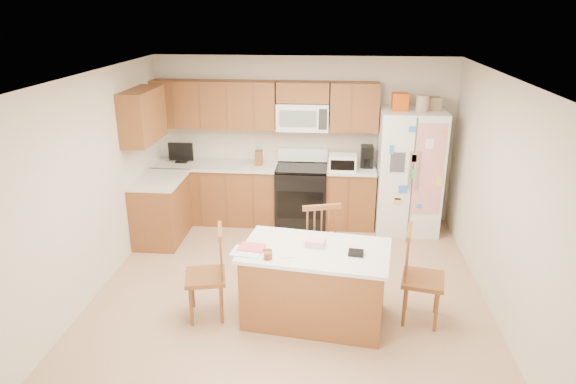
# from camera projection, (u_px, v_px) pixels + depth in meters

# --- Properties ---
(ground) EXTENTS (4.50, 4.50, 0.00)m
(ground) POSITION_uv_depth(u_px,v_px,m) (291.00, 286.00, 6.17)
(ground) COLOR #A87A54
(ground) RESTS_ON ground
(room_shell) EXTENTS (4.60, 4.60, 2.52)m
(room_shell) POSITION_uv_depth(u_px,v_px,m) (291.00, 172.00, 5.68)
(room_shell) COLOR beige
(room_shell) RESTS_ON ground
(cabinetry) EXTENTS (3.36, 1.56, 2.15)m
(cabinetry) POSITION_uv_depth(u_px,v_px,m) (235.00, 168.00, 7.62)
(cabinetry) COLOR brown
(cabinetry) RESTS_ON ground
(stove) EXTENTS (0.76, 0.65, 1.13)m
(stove) POSITION_uv_depth(u_px,v_px,m) (302.00, 194.00, 7.82)
(stove) COLOR black
(stove) RESTS_ON ground
(refrigerator) EXTENTS (0.90, 0.79, 2.04)m
(refrigerator) POSITION_uv_depth(u_px,v_px,m) (409.00, 170.00, 7.48)
(refrigerator) COLOR white
(refrigerator) RESTS_ON ground
(island) EXTENTS (1.66, 1.08, 0.92)m
(island) POSITION_uv_depth(u_px,v_px,m) (315.00, 284.00, 5.41)
(island) COLOR brown
(island) RESTS_ON ground
(windsor_chair_left) EXTENTS (0.50, 0.52, 1.02)m
(windsor_chair_left) POSITION_uv_depth(u_px,v_px,m) (208.00, 276.00, 5.45)
(windsor_chair_left) COLOR brown
(windsor_chair_left) RESTS_ON ground
(windsor_chair_back) EXTENTS (0.57, 0.56, 1.08)m
(windsor_chair_back) POSITION_uv_depth(u_px,v_px,m) (318.00, 245.00, 6.08)
(windsor_chair_back) COLOR brown
(windsor_chair_back) RESTS_ON ground
(windsor_chair_right) EXTENTS (0.50, 0.52, 1.04)m
(windsor_chair_right) POSITION_uv_depth(u_px,v_px,m) (420.00, 278.00, 5.37)
(windsor_chair_right) COLOR brown
(windsor_chair_right) RESTS_ON ground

